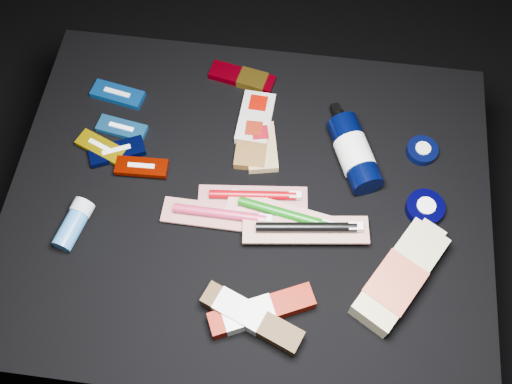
# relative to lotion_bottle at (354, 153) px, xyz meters

# --- Properties ---
(ground) EXTENTS (3.00, 3.00, 0.00)m
(ground) POSITION_rel_lotion_bottle_xyz_m (-0.20, -0.12, -0.43)
(ground) COLOR black
(ground) RESTS_ON ground
(cloth_table) EXTENTS (0.98, 0.78, 0.40)m
(cloth_table) POSITION_rel_lotion_bottle_xyz_m (-0.20, -0.12, -0.23)
(cloth_table) COLOR black
(cloth_table) RESTS_ON ground
(luna_bar_0) EXTENTS (0.12, 0.06, 0.02)m
(luna_bar_0) POSITION_rel_lotion_bottle_xyz_m (-0.53, 0.10, -0.03)
(luna_bar_0) COLOR #0D52B3
(luna_bar_0) RESTS_ON cloth_table
(luna_bar_1) EXTENTS (0.11, 0.06, 0.01)m
(luna_bar_1) POSITION_rel_lotion_bottle_xyz_m (-0.50, 0.01, -0.02)
(luna_bar_1) COLOR #1B68B2
(luna_bar_1) RESTS_ON cloth_table
(luna_bar_2) EXTENTS (0.12, 0.09, 0.02)m
(luna_bar_2) POSITION_rel_lotion_bottle_xyz_m (-0.49, -0.05, -0.02)
(luna_bar_2) COLOR black
(luna_bar_2) RESTS_ON cloth_table
(luna_bar_3) EXTENTS (0.11, 0.08, 0.01)m
(luna_bar_3) POSITION_rel_lotion_bottle_xyz_m (-0.53, -0.04, -0.02)
(luna_bar_3) COLOR #CEAA00
(luna_bar_3) RESTS_ON cloth_table
(luna_bar_4) EXTENTS (0.11, 0.04, 0.01)m
(luna_bar_4) POSITION_rel_lotion_bottle_xyz_m (-0.43, -0.08, -0.02)
(luna_bar_4) COLOR #860F00
(luna_bar_4) RESTS_ON cloth_table
(clif_bar_0) EXTENTS (0.07, 0.12, 0.02)m
(clif_bar_0) POSITION_rel_lotion_bottle_xyz_m (-0.21, 0.01, -0.02)
(clif_bar_0) COLOR brown
(clif_bar_0) RESTS_ON cloth_table
(clif_bar_1) EXTENTS (0.07, 0.13, 0.02)m
(clif_bar_1) POSITION_rel_lotion_bottle_xyz_m (-0.21, 0.08, -0.02)
(clif_bar_1) COLOR #ABAAA3
(clif_bar_1) RESTS_ON cloth_table
(clif_bar_2) EXTENTS (0.08, 0.12, 0.02)m
(clif_bar_2) POSITION_rel_lotion_bottle_xyz_m (-0.19, 0.01, -0.02)
(clif_bar_2) COLOR #A08352
(clif_bar_2) RESTS_ON cloth_table
(power_bar) EXTENTS (0.15, 0.07, 0.02)m
(power_bar) POSITION_rel_lotion_bottle_xyz_m (-0.25, 0.18, -0.02)
(power_bar) COLOR #6D000C
(power_bar) RESTS_ON cloth_table
(lotion_bottle) EXTENTS (0.12, 0.21, 0.07)m
(lotion_bottle) POSITION_rel_lotion_bottle_xyz_m (0.00, 0.00, 0.00)
(lotion_bottle) COLOR black
(lotion_bottle) RESTS_ON cloth_table
(cream_tin_upper) EXTENTS (0.07, 0.07, 0.02)m
(cream_tin_upper) POSITION_rel_lotion_bottle_xyz_m (0.14, 0.04, -0.02)
(cream_tin_upper) COLOR black
(cream_tin_upper) RESTS_ON cloth_table
(cream_tin_lower) EXTENTS (0.08, 0.08, 0.02)m
(cream_tin_lower) POSITION_rel_lotion_bottle_xyz_m (0.15, -0.10, -0.02)
(cream_tin_lower) COLOR black
(cream_tin_lower) RESTS_ON cloth_table
(bodywash_bottle) EXTENTS (0.18, 0.23, 0.05)m
(bodywash_bottle) POSITION_rel_lotion_bottle_xyz_m (0.10, -0.25, -0.01)
(bodywash_bottle) COLOR tan
(bodywash_bottle) RESTS_ON cloth_table
(deodorant_stick) EXTENTS (0.06, 0.11, 0.04)m
(deodorant_stick) POSITION_rel_lotion_bottle_xyz_m (-0.53, -0.22, -0.01)
(deodorant_stick) COLOR #2B64A3
(deodorant_stick) RESTS_ON cloth_table
(toothbrush_pack_0) EXTENTS (0.23, 0.07, 0.02)m
(toothbrush_pack_0) POSITION_rel_lotion_bottle_xyz_m (-0.19, -0.11, -0.02)
(toothbrush_pack_0) COLOR #A5A09B
(toothbrush_pack_0) RESTS_ON cloth_table
(toothbrush_pack_1) EXTENTS (0.23, 0.06, 0.03)m
(toothbrush_pack_1) POSITION_rel_lotion_bottle_xyz_m (-0.25, -0.17, -0.02)
(toothbrush_pack_1) COLOR #A7A09B
(toothbrush_pack_1) RESTS_ON cloth_table
(toothbrush_pack_2) EXTENTS (0.24, 0.09, 0.03)m
(toothbrush_pack_2) POSITION_rel_lotion_bottle_xyz_m (-0.13, -0.15, -0.01)
(toothbrush_pack_2) COLOR beige
(toothbrush_pack_2) RESTS_ON cloth_table
(toothbrush_pack_3) EXTENTS (0.25, 0.09, 0.03)m
(toothbrush_pack_3) POSITION_rel_lotion_bottle_xyz_m (-0.08, -0.18, -0.00)
(toothbrush_pack_3) COLOR beige
(toothbrush_pack_3) RESTS_ON cloth_table
(toothpaste_carton_red) EXTENTS (0.20, 0.12, 0.04)m
(toothpaste_carton_red) POSITION_rel_lotion_bottle_xyz_m (-0.16, -0.35, -0.02)
(toothpaste_carton_red) COLOR #6D0B00
(toothpaste_carton_red) RESTS_ON cloth_table
(toothpaste_carton_green) EXTENTS (0.20, 0.11, 0.04)m
(toothpaste_carton_green) POSITION_rel_lotion_bottle_xyz_m (-0.17, -0.36, -0.01)
(toothpaste_carton_green) COLOR #35220C
(toothpaste_carton_green) RESTS_ON cloth_table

